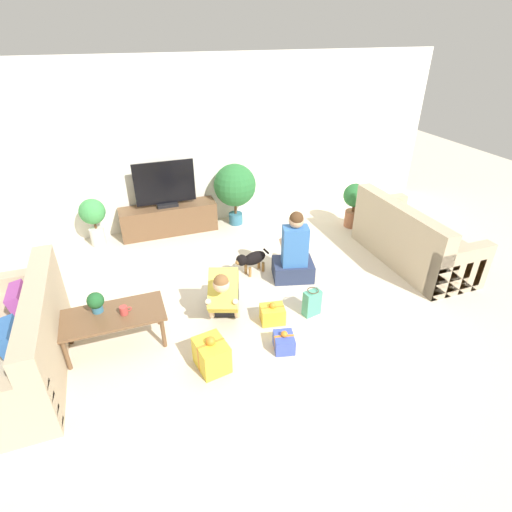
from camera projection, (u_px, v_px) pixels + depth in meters
ground_plane at (255, 308)px, 4.77m from camera, size 16.00×16.00×0.00m
wall_back at (198, 145)px, 6.24m from camera, size 8.40×0.06×2.60m
sofa_left at (18, 346)px, 3.77m from camera, size 0.83×1.82×0.88m
sofa_right at (412, 241)px, 5.57m from camera, size 0.83×1.82×0.88m
coffee_table at (112, 318)px, 4.06m from camera, size 1.05×0.51×0.40m
tv_console at (169, 219)px, 6.39m from camera, size 1.50×0.38×0.46m
tv at (165, 187)px, 6.11m from camera, size 0.92×0.20×0.71m
potted_plant_corner_right at (354, 201)px, 6.48m from camera, size 0.38×0.38×0.74m
potted_plant_back_left at (93, 216)px, 5.90m from camera, size 0.38×0.38×0.74m
potted_plant_back_right at (235, 186)px, 6.46m from camera, size 0.68×0.68×1.02m
person_kneeling at (224, 293)px, 4.50m from camera, size 0.55×0.80×0.74m
person_sitting at (294, 255)px, 5.16m from camera, size 0.61×0.57×0.98m
dog at (251, 259)px, 5.32m from camera, size 0.54×0.26×0.34m
gift_box_a at (212, 355)px, 3.89m from camera, size 0.33×0.39×0.38m
gift_box_b at (272, 314)px, 4.52m from camera, size 0.30×0.26×0.26m
gift_box_c at (284, 342)px, 4.14m from camera, size 0.25×0.28×0.23m
gift_bag_a at (312, 303)px, 4.60m from camera, size 0.22×0.15×0.34m
mug at (124, 310)px, 4.02m from camera, size 0.12×0.08×0.09m
tabletop_plant at (96, 302)px, 4.01m from camera, size 0.17×0.17×0.22m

